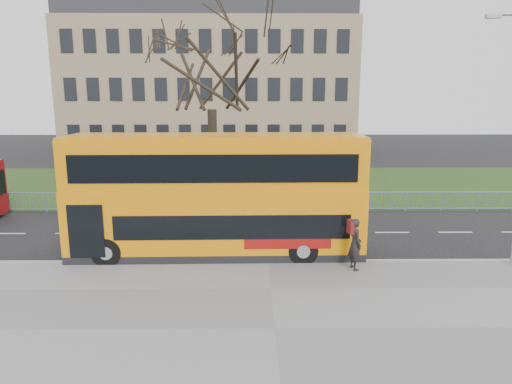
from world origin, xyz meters
TOP-DOWN VIEW (x-y plane):
  - ground at (0.00, 0.00)m, footprint 120.00×120.00m
  - pavement at (0.00, -6.75)m, footprint 80.00×10.50m
  - kerb at (0.00, -1.55)m, footprint 80.00×0.20m
  - grass_verge at (0.00, 14.30)m, footprint 80.00×15.40m
  - guard_railing at (0.00, 6.60)m, footprint 40.00×0.12m
  - bare_tree at (-3.00, 10.00)m, footprint 9.08×9.08m
  - civic_building at (-5.00, 35.00)m, footprint 30.00×15.00m
  - yellow_bus at (-2.00, -0.51)m, footprint 11.41×2.89m
  - pedestrian at (3.10, -2.42)m, footprint 0.59×0.77m

SIDE VIEW (x-z plane):
  - ground at x=0.00m, z-range 0.00..0.00m
  - grass_verge at x=0.00m, z-range 0.00..0.08m
  - pavement at x=0.00m, z-range 0.00..0.12m
  - kerb at x=0.00m, z-range 0.00..0.14m
  - guard_railing at x=0.00m, z-range 0.00..1.10m
  - pedestrian at x=3.10m, z-range 0.12..2.01m
  - yellow_bus at x=-2.00m, z-range 0.17..4.94m
  - bare_tree at x=-3.00m, z-range 0.08..13.05m
  - civic_building at x=-5.00m, z-range 0.00..14.00m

